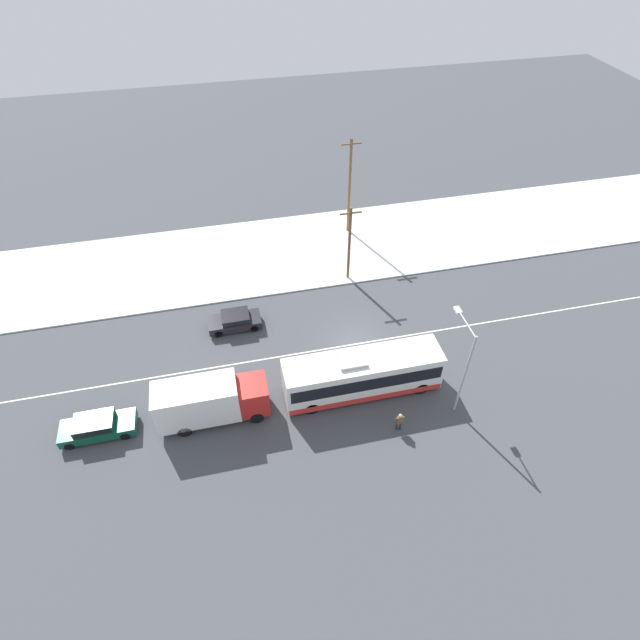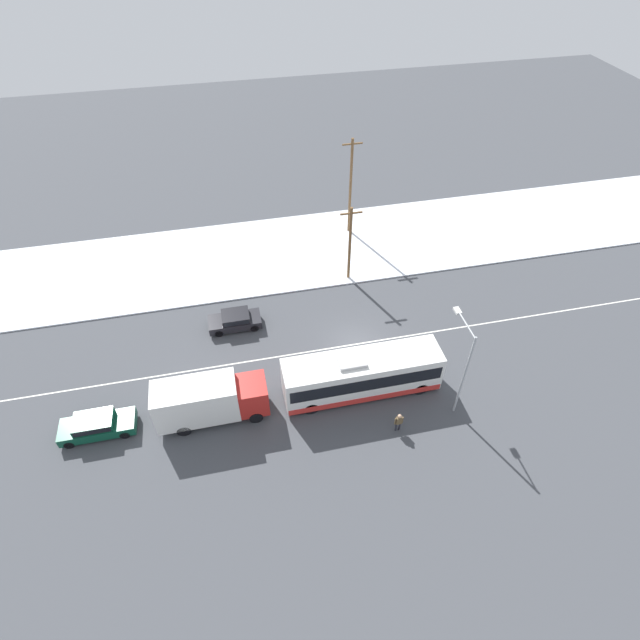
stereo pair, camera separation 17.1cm
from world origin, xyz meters
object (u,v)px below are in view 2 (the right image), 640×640
Objects in this scene: pedestrian_at_stop at (399,421)px; utility_pole_snowlot at (350,186)px; sedan_car at (235,320)px; streetlamp at (463,359)px; box_truck at (209,400)px; utility_pole_roadside at (350,243)px; parked_car_near_truck at (96,425)px; city_bus at (362,375)px.

utility_pole_snowlot is at bearing 83.25° from pedestrian_at_stop.
streetlamp reaches higher than sedan_car.
streetlamp is at bearing -8.51° from box_truck.
box_truck is at bearing 171.49° from streetlamp.
utility_pole_roadside is 0.75× the size of utility_pole_snowlot.
box_truck is at bearing 162.72° from pedestrian_at_stop.
utility_pole_roadside is (0.84, 15.77, 2.69)m from pedestrian_at_stop.
box_truck is 17.50m from utility_pole_roadside.
streetlamp is (22.99, -2.70, 3.73)m from parked_car_near_truck.
pedestrian_at_stop reaches higher than parked_car_near_truck.
pedestrian_at_stop is (18.82, -3.96, 0.21)m from parked_car_near_truck.
pedestrian_at_stop is (9.30, -11.80, 0.26)m from sedan_car.
streetlamp is 21.57m from utility_pole_snowlot.
pedestrian_at_stop is 0.23× the size of utility_pole_roadside.
utility_pole_roadside is at bearing 102.96° from streetlamp.
utility_pole_snowlot is (1.86, 7.00, 1.18)m from utility_pole_roadside.
pedestrian_at_stop is at bearing -96.75° from utility_pole_snowlot.
sedan_car is 0.58× the size of utility_pole_roadside.
box_truck is at bearing -179.76° from city_bus.
pedestrian_at_stop is 0.17× the size of utility_pole_snowlot.
box_truck is 12.19m from pedestrian_at_stop.
utility_pole_roadside reaches higher than parked_car_near_truck.
pedestrian_at_stop is (11.62, -3.61, -0.79)m from box_truck.
box_truck is 1.53× the size of parked_car_near_truck.
city_bus reaches higher than pedestrian_at_stop.
city_bus is at bearing 0.24° from box_truck.
utility_pole_snowlot is (4.14, 19.11, 3.22)m from city_bus.
utility_pole_roadside is (-3.34, 14.52, -0.83)m from streetlamp.
pedestrian_at_stop is at bearing -163.33° from streetlamp.
pedestrian_at_stop is at bearing -93.03° from utility_pole_roadside.
streetlamp is (15.79, -2.36, 2.73)m from box_truck.
utility_pole_roadside is (2.28, 12.11, 2.04)m from city_bus.
sedan_car is 0.43× the size of utility_pole_snowlot.
city_bus is 2.29× the size of parked_car_near_truck.
parked_car_near_truck is 0.50× the size of utility_pole_snowlot.
parked_car_near_truck is 0.66× the size of utility_pole_roadside.
city_bus is at bearing 156.85° from streetlamp.
box_truck is at bearing -126.76° from utility_pole_snowlot.
city_bus is 6.58× the size of pedestrian_at_stop.
city_bus is 1.49× the size of box_truck.
sedan_car is 2.49× the size of pedestrian_at_stop.
box_truck is 1.02× the size of utility_pole_roadside.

